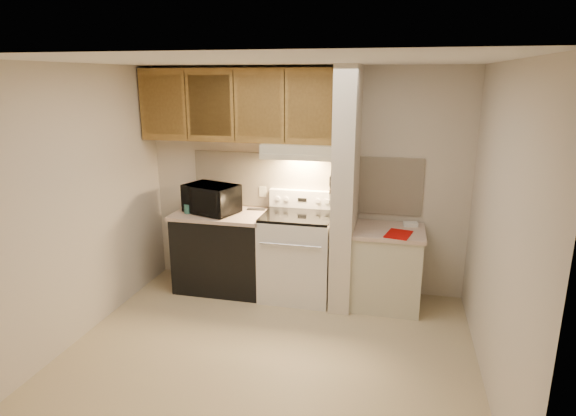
% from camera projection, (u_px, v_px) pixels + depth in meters
% --- Properties ---
extents(floor, '(3.60, 3.60, 0.00)m').
position_uv_depth(floor, '(270.00, 350.00, 4.34)').
color(floor, tan).
rests_on(floor, ground).
extents(ceiling, '(3.60, 3.60, 0.00)m').
position_uv_depth(ceiling, '(267.00, 61.00, 3.68)').
color(ceiling, white).
rests_on(ceiling, wall_back).
extents(wall_back, '(3.60, 2.50, 0.02)m').
position_uv_depth(wall_back, '(304.00, 181.00, 5.42)').
color(wall_back, beige).
rests_on(wall_back, floor).
extents(wall_left, '(0.02, 3.00, 2.50)m').
position_uv_depth(wall_left, '(80.00, 204.00, 4.41)').
color(wall_left, beige).
rests_on(wall_left, floor).
extents(wall_right, '(0.02, 3.00, 2.50)m').
position_uv_depth(wall_right, '(499.00, 232.00, 3.62)').
color(wall_right, beige).
rests_on(wall_right, floor).
extents(backsplash, '(2.60, 0.02, 0.63)m').
position_uv_depth(backsplash, '(304.00, 182.00, 5.41)').
color(backsplash, '#FAE8C8').
rests_on(backsplash, wall_back).
extents(range_body, '(0.76, 0.65, 0.92)m').
position_uv_depth(range_body, '(297.00, 257.00, 5.31)').
color(range_body, silver).
rests_on(range_body, floor).
extents(oven_window, '(0.50, 0.01, 0.30)m').
position_uv_depth(oven_window, '(291.00, 264.00, 5.00)').
color(oven_window, black).
rests_on(oven_window, range_body).
extents(oven_handle, '(0.65, 0.02, 0.02)m').
position_uv_depth(oven_handle, '(290.00, 245.00, 4.90)').
color(oven_handle, silver).
rests_on(oven_handle, range_body).
extents(cooktop, '(0.74, 0.64, 0.03)m').
position_uv_depth(cooktop, '(298.00, 216.00, 5.18)').
color(cooktop, black).
rests_on(cooktop, range_body).
extents(range_backguard, '(0.76, 0.08, 0.20)m').
position_uv_depth(range_backguard, '(303.00, 199.00, 5.42)').
color(range_backguard, silver).
rests_on(range_backguard, range_body).
extents(range_display, '(0.10, 0.01, 0.04)m').
position_uv_depth(range_display, '(302.00, 200.00, 5.38)').
color(range_display, black).
rests_on(range_display, range_backguard).
extents(range_knob_left_outer, '(0.05, 0.02, 0.05)m').
position_uv_depth(range_knob_left_outer, '(278.00, 199.00, 5.44)').
color(range_knob_left_outer, silver).
rests_on(range_knob_left_outer, range_backguard).
extents(range_knob_left_inner, '(0.05, 0.02, 0.05)m').
position_uv_depth(range_knob_left_inner, '(286.00, 199.00, 5.42)').
color(range_knob_left_inner, silver).
rests_on(range_knob_left_inner, range_backguard).
extents(range_knob_right_inner, '(0.05, 0.02, 0.05)m').
position_uv_depth(range_knob_right_inner, '(318.00, 201.00, 5.34)').
color(range_knob_right_inner, silver).
rests_on(range_knob_right_inner, range_backguard).
extents(range_knob_right_outer, '(0.05, 0.02, 0.05)m').
position_uv_depth(range_knob_right_outer, '(327.00, 201.00, 5.31)').
color(range_knob_right_outer, silver).
rests_on(range_knob_right_outer, range_backguard).
extents(dishwasher_front, '(1.00, 0.63, 0.87)m').
position_uv_depth(dishwasher_front, '(223.00, 252.00, 5.52)').
color(dishwasher_front, black).
rests_on(dishwasher_front, floor).
extents(left_countertop, '(1.04, 0.67, 0.04)m').
position_uv_depth(left_countertop, '(221.00, 214.00, 5.40)').
color(left_countertop, '#C5A996').
rests_on(left_countertop, dishwasher_front).
extents(spoon_rest, '(0.21, 0.09, 0.01)m').
position_uv_depth(spoon_rest, '(256.00, 209.00, 5.50)').
color(spoon_rest, black).
rests_on(spoon_rest, left_countertop).
extents(teal_jar, '(0.10, 0.10, 0.10)m').
position_uv_depth(teal_jar, '(188.00, 209.00, 5.36)').
color(teal_jar, '#265A54').
rests_on(teal_jar, left_countertop).
extents(outlet, '(0.08, 0.01, 0.12)m').
position_uv_depth(outlet, '(263.00, 192.00, 5.54)').
color(outlet, beige).
rests_on(outlet, backsplash).
extents(microwave, '(0.67, 0.55, 0.32)m').
position_uv_depth(microwave, '(211.00, 199.00, 5.35)').
color(microwave, black).
rests_on(microwave, left_countertop).
extents(partition_pillar, '(0.22, 0.70, 2.50)m').
position_uv_depth(partition_pillar, '(346.00, 190.00, 4.98)').
color(partition_pillar, beige).
rests_on(partition_pillar, floor).
extents(pillar_trim, '(0.01, 0.70, 0.04)m').
position_uv_depth(pillar_trim, '(335.00, 184.00, 4.99)').
color(pillar_trim, olive).
rests_on(pillar_trim, partition_pillar).
extents(knife_strip, '(0.02, 0.42, 0.04)m').
position_uv_depth(knife_strip, '(333.00, 184.00, 4.94)').
color(knife_strip, black).
rests_on(knife_strip, partition_pillar).
extents(knife_blade_a, '(0.01, 0.03, 0.16)m').
position_uv_depth(knife_blade_a, '(330.00, 196.00, 4.83)').
color(knife_blade_a, silver).
rests_on(knife_blade_a, knife_strip).
extents(knife_handle_a, '(0.02, 0.02, 0.10)m').
position_uv_depth(knife_handle_a, '(330.00, 182.00, 4.79)').
color(knife_handle_a, black).
rests_on(knife_handle_a, knife_strip).
extents(knife_blade_b, '(0.01, 0.04, 0.18)m').
position_uv_depth(knife_blade_b, '(331.00, 196.00, 4.90)').
color(knife_blade_b, silver).
rests_on(knife_blade_b, knife_strip).
extents(knife_handle_b, '(0.02, 0.02, 0.10)m').
position_uv_depth(knife_handle_b, '(331.00, 180.00, 4.85)').
color(knife_handle_b, black).
rests_on(knife_handle_b, knife_strip).
extents(knife_blade_c, '(0.01, 0.04, 0.20)m').
position_uv_depth(knife_blade_c, '(332.00, 195.00, 4.98)').
color(knife_blade_c, silver).
rests_on(knife_blade_c, knife_strip).
extents(knife_handle_c, '(0.02, 0.02, 0.10)m').
position_uv_depth(knife_handle_c, '(333.00, 179.00, 4.94)').
color(knife_handle_c, black).
rests_on(knife_handle_c, knife_strip).
extents(knife_blade_d, '(0.01, 0.04, 0.16)m').
position_uv_depth(knife_blade_d, '(333.00, 191.00, 5.04)').
color(knife_blade_d, silver).
rests_on(knife_blade_d, knife_strip).
extents(knife_handle_d, '(0.02, 0.02, 0.10)m').
position_uv_depth(knife_handle_d, '(334.00, 177.00, 5.01)').
color(knife_handle_d, black).
rests_on(knife_handle_d, knife_strip).
extents(knife_blade_e, '(0.01, 0.04, 0.18)m').
position_uv_depth(knife_blade_e, '(334.00, 190.00, 5.13)').
color(knife_blade_e, silver).
rests_on(knife_blade_e, knife_strip).
extents(knife_handle_e, '(0.02, 0.02, 0.10)m').
position_uv_depth(knife_handle_e, '(335.00, 176.00, 5.09)').
color(knife_handle_e, black).
rests_on(knife_handle_e, knife_strip).
extents(oven_mitt, '(0.03, 0.11, 0.27)m').
position_uv_depth(oven_mitt, '(335.00, 196.00, 5.20)').
color(oven_mitt, slate).
rests_on(oven_mitt, partition_pillar).
extents(right_cab_base, '(0.70, 0.60, 0.81)m').
position_uv_depth(right_cab_base, '(386.00, 269.00, 5.10)').
color(right_cab_base, beige).
rests_on(right_cab_base, floor).
extents(right_countertop, '(0.74, 0.64, 0.04)m').
position_uv_depth(right_countertop, '(389.00, 231.00, 4.99)').
color(right_countertop, '#C5A996').
rests_on(right_countertop, right_cab_base).
extents(red_folder, '(0.29, 0.36, 0.01)m').
position_uv_depth(red_folder, '(398.00, 234.00, 4.82)').
color(red_folder, '#B20804').
rests_on(red_folder, right_countertop).
extents(white_box, '(0.16, 0.12, 0.04)m').
position_uv_depth(white_box, '(410.00, 224.00, 5.10)').
color(white_box, white).
rests_on(white_box, right_countertop).
extents(range_hood, '(0.78, 0.44, 0.15)m').
position_uv_depth(range_hood, '(300.00, 150.00, 5.12)').
color(range_hood, beige).
rests_on(range_hood, upper_cabinets).
extents(hood_lip, '(0.78, 0.04, 0.06)m').
position_uv_depth(hood_lip, '(296.00, 158.00, 4.93)').
color(hood_lip, beige).
rests_on(hood_lip, range_hood).
extents(upper_cabinets, '(2.18, 0.33, 0.77)m').
position_uv_depth(upper_cabinets, '(239.00, 105.00, 5.19)').
color(upper_cabinets, olive).
rests_on(upper_cabinets, wall_back).
extents(cab_door_a, '(0.46, 0.01, 0.63)m').
position_uv_depth(cab_door_a, '(163.00, 105.00, 5.22)').
color(cab_door_a, olive).
rests_on(cab_door_a, upper_cabinets).
extents(cab_gap_a, '(0.01, 0.01, 0.73)m').
position_uv_depth(cab_gap_a, '(186.00, 105.00, 5.16)').
color(cab_gap_a, black).
rests_on(cab_gap_a, upper_cabinets).
extents(cab_door_b, '(0.46, 0.01, 0.63)m').
position_uv_depth(cab_door_b, '(210.00, 106.00, 5.10)').
color(cab_door_b, olive).
rests_on(cab_door_b, upper_cabinets).
extents(cab_gap_b, '(0.01, 0.01, 0.73)m').
position_uv_depth(cab_gap_b, '(234.00, 106.00, 5.04)').
color(cab_gap_b, black).
rests_on(cab_gap_b, upper_cabinets).
extents(cab_door_c, '(0.46, 0.01, 0.63)m').
position_uv_depth(cab_door_c, '(259.00, 106.00, 4.98)').
color(cab_door_c, olive).
rests_on(cab_door_c, upper_cabinets).
extents(cab_gap_c, '(0.01, 0.01, 0.73)m').
position_uv_depth(cab_gap_c, '(284.00, 107.00, 4.92)').
color(cab_gap_c, black).
rests_on(cab_gap_c, upper_cabinets).
extents(cab_door_d, '(0.46, 0.01, 0.63)m').
position_uv_depth(cab_door_d, '(311.00, 107.00, 4.86)').
color(cab_door_d, olive).
rests_on(cab_door_d, upper_cabinets).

